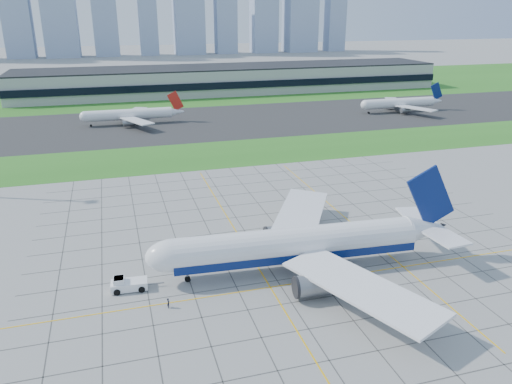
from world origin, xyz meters
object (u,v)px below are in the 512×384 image
airliner (298,245)px  crew_near (168,303)px  distant_jet_1 (130,114)px  pushback_tug (127,284)px  distant_jet_2 (400,103)px

airliner → crew_near: airliner is taller
airliner → crew_near: 27.43m
airliner → distant_jet_1: bearing=102.9°
airliner → crew_near: bearing=-162.5°
airliner → crew_near: size_ratio=34.29×
pushback_tug → crew_near: bearing=-47.5°
airliner → distant_jet_1: size_ratio=1.46×
crew_near → distant_jet_1: 153.19m
distant_jet_2 → distant_jet_1: bearing=176.4°
pushback_tug → distant_jet_1: size_ratio=0.22×
distant_jet_2 → airliner: bearing=-127.9°
airliner → distant_jet_2: (107.59, 138.32, -0.91)m
distant_jet_1 → distant_jet_2: size_ratio=1.00×
pushback_tug → crew_near: 10.32m
airliner → crew_near: (-26.25, -6.54, -4.47)m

